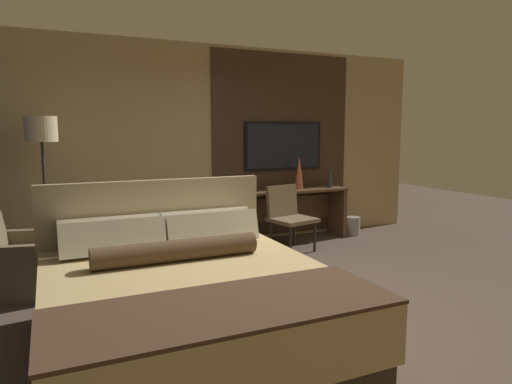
% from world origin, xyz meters
% --- Properties ---
extents(ground_plane, '(16.00, 16.00, 0.00)m').
position_xyz_m(ground_plane, '(0.00, 0.00, 0.00)').
color(ground_plane, '#4C3D33').
extents(wall_back_tv_panel, '(7.20, 0.09, 2.80)m').
position_xyz_m(wall_back_tv_panel, '(0.17, 2.59, 1.40)').
color(wall_back_tv_panel, tan).
rests_on(wall_back_tv_panel, ground_plane).
extents(bed, '(2.04, 2.25, 1.16)m').
position_xyz_m(bed, '(-1.06, -0.37, 0.35)').
color(bed, '#33281E').
rests_on(bed, ground_plane).
extents(desk, '(1.73, 0.48, 0.76)m').
position_xyz_m(desk, '(1.29, 2.33, 0.51)').
color(desk, brown).
rests_on(desk, ground_plane).
extents(tv, '(1.27, 0.04, 0.71)m').
position_xyz_m(tv, '(1.29, 2.52, 1.39)').
color(tv, black).
extents(desk_chair, '(0.64, 0.63, 0.88)m').
position_xyz_m(desk_chair, '(0.99, 1.80, 0.52)').
color(desk_chair, brown).
rests_on(desk_chair, ground_plane).
extents(armchair_by_window, '(0.96, 0.98, 0.79)m').
position_xyz_m(armchair_by_window, '(-2.23, 1.48, 0.27)').
color(armchair_by_window, brown).
rests_on(armchair_by_window, ground_plane).
extents(floor_lamp, '(0.34, 0.34, 1.77)m').
position_xyz_m(floor_lamp, '(-1.98, 2.05, 1.49)').
color(floor_lamp, '#282623').
rests_on(floor_lamp, ground_plane).
extents(vase_tall, '(0.14, 0.14, 0.48)m').
position_xyz_m(vase_tall, '(1.46, 2.32, 1.00)').
color(vase_tall, '#B2563D').
rests_on(vase_tall, desk).
extents(vase_short, '(0.08, 0.08, 0.32)m').
position_xyz_m(vase_short, '(1.94, 2.24, 0.92)').
color(vase_short, '#333338').
rests_on(vase_short, desk).
extents(book, '(0.25, 0.19, 0.03)m').
position_xyz_m(book, '(1.03, 2.33, 0.77)').
color(book, navy).
rests_on(book, desk).
extents(waste_bin, '(0.22, 0.22, 0.28)m').
position_xyz_m(waste_bin, '(2.35, 2.17, 0.14)').
color(waste_bin, gray).
rests_on(waste_bin, ground_plane).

